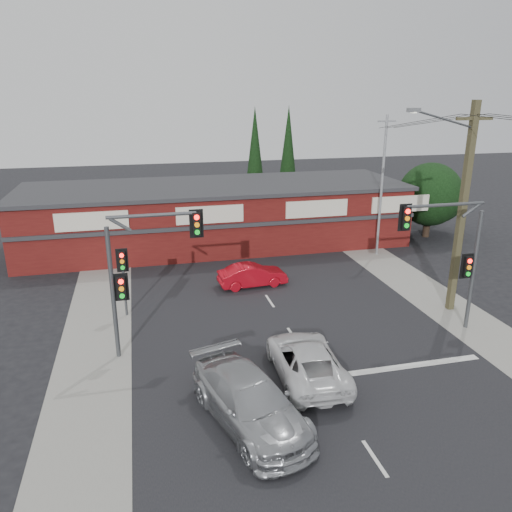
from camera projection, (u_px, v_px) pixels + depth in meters
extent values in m
plane|color=black|center=(308.00, 359.00, 20.30)|extent=(120.00, 120.00, 0.00)
cube|color=black|center=(275.00, 309.00, 24.91)|extent=(14.00, 70.00, 0.01)
cube|color=gray|center=(98.00, 327.00, 23.03)|extent=(3.00, 70.00, 0.02)
cube|color=gray|center=(427.00, 294.00, 26.80)|extent=(3.00, 70.00, 0.02)
cube|color=silver|center=(405.00, 366.00, 19.69)|extent=(6.50, 0.35, 0.01)
imported|color=silver|center=(306.00, 360.00, 18.80)|extent=(2.60, 5.19, 1.41)
imported|color=#9FA1A4|center=(250.00, 401.00, 16.13)|extent=(3.70, 6.02, 1.63)
imported|color=#B00A17|center=(252.00, 275.00, 27.72)|extent=(3.90, 1.63, 1.25)
cube|color=silver|center=(375.00, 458.00, 14.76)|extent=(0.12, 1.60, 0.01)
cube|color=silver|center=(326.00, 385.00, 18.46)|extent=(0.12, 1.60, 0.01)
cube|color=silver|center=(293.00, 336.00, 22.15)|extent=(0.12, 1.60, 0.01)
cube|color=silver|center=(270.00, 301.00, 25.85)|extent=(0.12, 1.60, 0.01)
cube|color=silver|center=(252.00, 275.00, 29.54)|extent=(0.12, 1.60, 0.01)
cube|color=silver|center=(239.00, 254.00, 33.24)|extent=(0.12, 1.60, 0.01)
cube|color=silver|center=(228.00, 238.00, 36.93)|extent=(0.12, 1.60, 0.01)
cube|color=silver|center=(219.00, 225.00, 40.63)|extent=(0.12, 1.60, 0.01)
cube|color=silver|center=(211.00, 214.00, 44.32)|extent=(0.12, 1.60, 0.01)
cube|color=silver|center=(205.00, 204.00, 48.01)|extent=(0.12, 1.60, 0.01)
cube|color=silver|center=(200.00, 196.00, 51.71)|extent=(0.12, 1.60, 0.01)
cube|color=#4D100F|center=(216.00, 216.00, 35.14)|extent=(26.00, 8.00, 4.00)
cube|color=#2D2D30|center=(215.00, 186.00, 34.48)|extent=(26.40, 8.40, 0.25)
cube|color=beige|center=(92.00, 221.00, 29.28)|extent=(4.20, 0.12, 1.10)
cube|color=beige|center=(210.00, 215.00, 30.84)|extent=(4.20, 0.12, 1.10)
cube|color=beige|center=(317.00, 209.00, 32.39)|extent=(4.20, 0.12, 1.10)
cube|color=beige|center=(400.00, 204.00, 33.72)|extent=(4.20, 0.12, 1.10)
cube|color=#2D2D30|center=(226.00, 226.00, 31.27)|extent=(26.00, 0.15, 0.25)
cylinder|color=#2D2116|center=(427.00, 225.00, 37.08)|extent=(0.50, 0.50, 1.80)
sphere|color=black|center=(430.00, 194.00, 36.36)|extent=(4.60, 4.60, 4.60)
sphere|color=black|center=(439.00, 200.00, 37.84)|extent=(3.40, 3.40, 3.40)
sphere|color=black|center=(403.00, 203.00, 37.65)|extent=(2.80, 2.80, 2.80)
cylinder|color=#2D2116|center=(255.00, 206.00, 42.92)|extent=(0.24, 0.24, 2.00)
cone|color=black|center=(255.00, 153.00, 41.51)|extent=(1.80, 1.80, 7.50)
cylinder|color=#2D2116|center=(287.00, 199.00, 45.54)|extent=(0.24, 0.24, 2.00)
cone|color=black|center=(288.00, 149.00, 44.13)|extent=(1.80, 1.80, 7.50)
cylinder|color=#47494C|center=(113.00, 294.00, 19.62)|extent=(0.18, 0.18, 5.50)
cylinder|color=#47494C|center=(152.00, 215.00, 19.02)|extent=(3.40, 0.14, 0.14)
cylinder|color=#47494C|center=(120.00, 225.00, 18.85)|extent=(0.82, 0.14, 0.63)
cube|color=black|center=(197.00, 224.00, 19.54)|extent=(0.32, 0.22, 0.95)
cube|color=black|center=(196.00, 224.00, 19.61)|extent=(0.55, 0.04, 1.15)
cylinder|color=#FF0C07|center=(197.00, 217.00, 19.33)|extent=(0.20, 0.06, 0.20)
cylinder|color=orange|center=(197.00, 225.00, 19.42)|extent=(0.20, 0.06, 0.20)
cylinder|color=#0CE526|center=(197.00, 232.00, 19.52)|extent=(0.20, 0.06, 0.20)
cube|color=black|center=(122.00, 288.00, 19.62)|extent=(0.32, 0.22, 0.95)
cube|color=black|center=(122.00, 287.00, 19.68)|extent=(0.55, 0.04, 1.15)
cylinder|color=#FF0C07|center=(121.00, 282.00, 19.40)|extent=(0.20, 0.06, 0.20)
cylinder|color=orange|center=(122.00, 289.00, 19.50)|extent=(0.20, 0.06, 0.20)
cylinder|color=#0CE526|center=(122.00, 296.00, 19.59)|extent=(0.20, 0.06, 0.20)
cylinder|color=#47494C|center=(473.00, 271.00, 22.14)|extent=(0.18, 0.18, 5.50)
cylinder|color=#47494C|center=(446.00, 205.00, 20.76)|extent=(3.60, 0.14, 0.14)
cylinder|color=#47494C|center=(471.00, 210.00, 21.14)|extent=(0.82, 0.14, 0.63)
cube|color=black|center=(406.00, 218.00, 20.50)|extent=(0.32, 0.22, 0.95)
cube|color=black|center=(405.00, 217.00, 20.57)|extent=(0.55, 0.04, 1.15)
cylinder|color=#FF0C07|center=(408.00, 211.00, 20.29)|extent=(0.20, 0.06, 0.20)
cylinder|color=orange|center=(407.00, 219.00, 20.38)|extent=(0.20, 0.06, 0.20)
cylinder|color=#0CE526|center=(407.00, 226.00, 20.48)|extent=(0.20, 0.06, 0.20)
cube|color=black|center=(467.00, 267.00, 21.98)|extent=(0.32, 0.22, 0.95)
cube|color=black|center=(466.00, 266.00, 22.04)|extent=(0.55, 0.04, 1.15)
cylinder|color=#FF0C07|center=(470.00, 261.00, 21.77)|extent=(0.20, 0.06, 0.20)
cylinder|color=orange|center=(469.00, 268.00, 21.86)|extent=(0.20, 0.06, 0.20)
cylinder|color=#0CE526|center=(468.00, 274.00, 21.95)|extent=(0.20, 0.06, 0.20)
cylinder|color=#47494C|center=(124.00, 286.00, 23.77)|extent=(0.12, 0.12, 3.00)
cube|color=black|center=(122.00, 261.00, 23.36)|extent=(0.32, 0.22, 0.95)
cube|color=black|center=(122.00, 260.00, 23.43)|extent=(0.55, 0.04, 1.15)
cylinder|color=#FF0C07|center=(122.00, 255.00, 23.15)|extent=(0.20, 0.06, 0.20)
cylinder|color=orange|center=(122.00, 262.00, 23.24)|extent=(0.20, 0.06, 0.20)
cylinder|color=#0CE526|center=(123.00, 268.00, 23.34)|extent=(0.20, 0.06, 0.20)
cube|color=#4C462B|center=(462.00, 211.00, 23.39)|extent=(0.30, 0.30, 10.00)
cube|color=#4C462B|center=(474.00, 119.00, 22.07)|extent=(1.80, 0.14, 0.14)
cylinder|color=#47494C|center=(444.00, 119.00, 21.57)|extent=(3.23, 0.39, 0.89)
cube|color=slate|center=(414.00, 110.00, 20.96)|extent=(0.55, 0.25, 0.18)
cylinder|color=silver|center=(414.00, 112.00, 20.99)|extent=(0.28, 0.28, 0.05)
cylinder|color=gray|center=(382.00, 187.00, 31.96)|extent=(0.16, 0.16, 9.00)
cube|color=gray|center=(387.00, 121.00, 30.68)|extent=(1.20, 0.10, 0.10)
cylinder|color=black|center=(413.00, 122.00, 26.27)|extent=(0.73, 9.01, 1.22)
cylinder|color=black|center=(423.00, 122.00, 26.40)|extent=(0.52, 9.00, 1.22)
cylinder|color=black|center=(433.00, 122.00, 26.54)|extent=(0.31, 9.00, 1.22)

